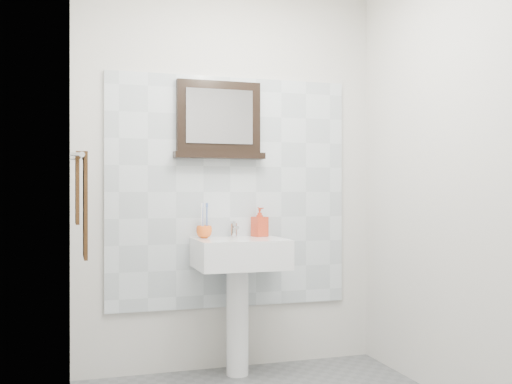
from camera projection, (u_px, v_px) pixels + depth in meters
back_wall at (229, 177)px, 3.93m from camera, size 2.00×0.01×2.50m
front_wall at (414, 160)px, 1.83m from camera, size 2.00×0.01×2.50m
left_wall at (71, 169)px, 2.58m from camera, size 0.01×2.20×2.50m
right_wall at (464, 173)px, 3.18m from camera, size 0.01×2.20×2.50m
splashback at (230, 192)px, 3.91m from camera, size 1.60×0.02×1.50m
pedestal_sink at (239, 268)px, 3.71m from camera, size 0.55×0.44×0.96m
toothbrush_cup at (204, 232)px, 3.75m from camera, size 0.13×0.13×0.08m
toothbrushes at (204, 218)px, 3.76m from camera, size 0.05×0.04×0.21m
soap_dispenser at (260, 222)px, 3.89m from camera, size 0.11×0.11×0.19m
framed_mirror at (219, 122)px, 3.86m from camera, size 0.59×0.11×0.50m
towel_bar at (81, 157)px, 3.13m from camera, size 0.07×0.40×0.03m
hand_towel at (82, 197)px, 3.13m from camera, size 0.06×0.30×0.55m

